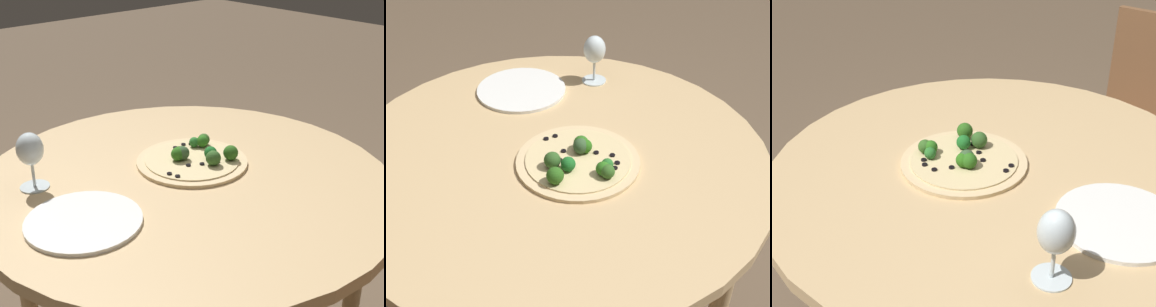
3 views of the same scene
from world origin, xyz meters
TOP-DOWN VIEW (x-y plane):
  - dining_table at (0.00, 0.00)m, footprint 1.13×1.13m
  - pizza at (-0.05, 0.07)m, footprint 0.32×0.32m
  - wine_glass at (-0.21, -0.34)m, footprint 0.08×0.08m
  - plate_near at (0.02, -0.34)m, footprint 0.27×0.27m

SIDE VIEW (x-z plane):
  - dining_table at x=0.00m, z-range 0.31..1.09m
  - plate_near at x=0.02m, z-range 0.78..0.79m
  - pizza at x=-0.05m, z-range 0.76..0.82m
  - wine_glass at x=-0.21m, z-range 0.81..0.96m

